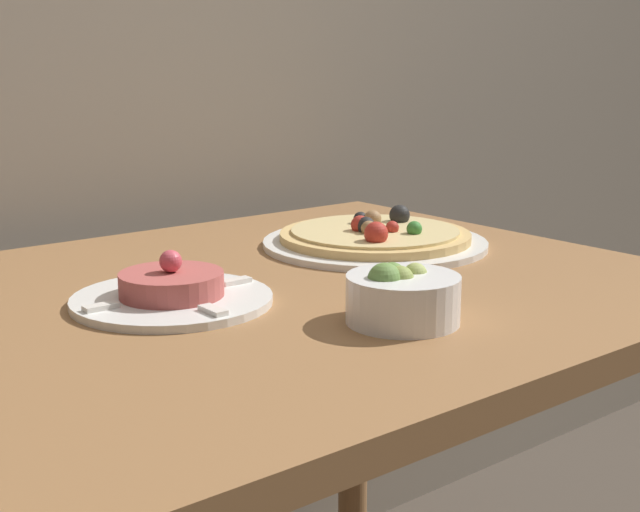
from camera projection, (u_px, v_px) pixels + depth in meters
dining_table at (278, 374)px, 1.19m from camera, size 1.03×0.85×0.80m
pizza_plate at (375, 238)px, 1.38m from camera, size 0.35×0.35×0.06m
tartare_plate at (172, 292)px, 1.07m from camera, size 0.24×0.24×0.07m
small_bowl at (401, 296)px, 0.99m from camera, size 0.13×0.13×0.07m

